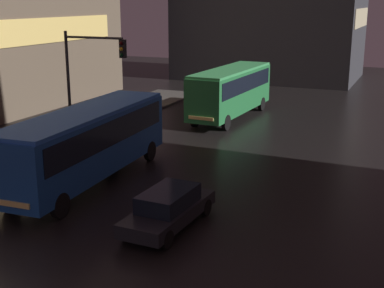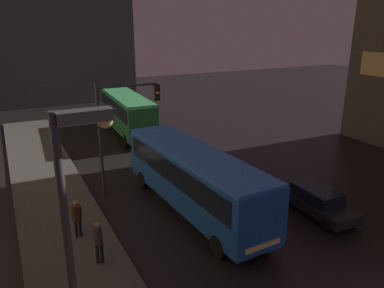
% 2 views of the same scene
% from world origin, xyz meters
% --- Properties ---
extents(bus_near, '(3.04, 11.01, 3.31)m').
position_xyz_m(bus_near, '(-2.63, 10.40, 2.04)').
color(bus_near, '#194793').
rests_on(bus_near, ground).
extents(bus_far, '(2.88, 9.89, 3.45)m').
position_xyz_m(bus_far, '(-1.19, 25.71, 2.12)').
color(bus_far, '#236B38').
rests_on(bus_far, ground).
extents(car_taxi, '(1.92, 4.63, 1.41)m').
position_xyz_m(car_taxi, '(2.84, 7.31, 0.73)').
color(car_taxi, black).
rests_on(car_taxi, ground).
extents(traffic_light_main, '(3.61, 0.35, 6.46)m').
position_xyz_m(traffic_light_main, '(-5.12, 14.28, 4.39)').
color(traffic_light_main, '#2D2D2D').
rests_on(traffic_light_main, ground).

